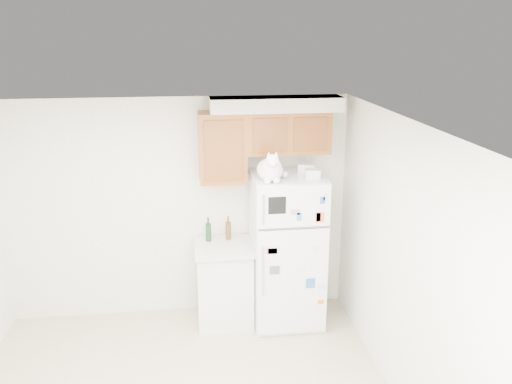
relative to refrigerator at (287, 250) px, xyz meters
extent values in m
cube|color=silver|center=(-1.17, 0.39, 0.40)|extent=(3.80, 0.04, 2.50)
cube|color=silver|center=(0.73, -1.61, 0.40)|extent=(0.04, 4.00, 2.50)
cube|color=white|center=(-1.17, -1.61, 1.65)|extent=(3.80, 4.00, 0.04)
cube|color=brown|center=(0.03, 0.22, 1.27)|extent=(0.90, 0.33, 0.45)
cube|color=brown|center=(-0.67, 0.22, 1.12)|extent=(0.50, 0.33, 0.75)
cube|color=silver|center=(-0.10, 0.23, 1.57)|extent=(1.40, 0.37, 0.15)
cube|color=white|center=(0.00, 0.01, 0.00)|extent=(0.76, 0.72, 1.70)
cube|color=white|center=(0.00, -0.36, 0.62)|extent=(0.74, 0.03, 0.44)
cube|color=white|center=(0.00, -0.36, -0.22)|extent=(0.74, 0.03, 1.19)
cube|color=#59595B|center=(0.00, -0.36, 0.40)|extent=(0.74, 0.03, 0.02)
cylinder|color=silver|center=(-0.32, -0.39, 0.62)|extent=(0.02, 0.02, 0.32)
cylinder|color=silver|center=(-0.32, -0.39, -0.05)|extent=(0.02, 0.02, 0.55)
cube|color=black|center=(-0.18, -0.38, 0.65)|extent=(0.18, 0.00, 0.18)
cube|color=white|center=(-0.16, -0.38, 0.20)|extent=(0.22, 0.00, 0.28)
cube|color=#2F5EA5|center=(0.19, -0.38, -0.23)|extent=(0.10, 0.00, 0.11)
cube|color=#AC7B94|center=(0.01, -0.38, 0.57)|extent=(0.10, 0.00, 0.06)
cube|color=silver|center=(0.23, -0.38, 0.17)|extent=(0.07, 0.00, 0.05)
cube|color=#505055|center=(-0.20, -0.38, -0.05)|extent=(0.11, 0.00, 0.09)
cube|color=silver|center=(0.08, -0.38, -0.06)|extent=(0.09, 0.00, 0.05)
cube|color=silver|center=(0.31, -0.38, 0.72)|extent=(0.05, 0.00, 0.07)
cube|color=orange|center=(0.30, -0.38, -0.46)|extent=(0.07, 0.00, 0.05)
cube|color=#2850A2|center=(0.28, -0.38, 0.69)|extent=(0.05, 0.00, 0.07)
cube|color=teal|center=(0.05, -0.38, 0.52)|extent=(0.05, 0.00, 0.09)
cube|color=#B4489F|center=(-0.23, -0.38, 0.16)|extent=(0.11, 0.00, 0.07)
cube|color=gold|center=(0.25, -0.38, 0.51)|extent=(0.05, 0.00, 0.10)
cube|color=orange|center=(0.26, -0.38, 0.50)|extent=(0.09, 0.00, 0.10)
cube|color=#9FD1E2|center=(0.31, -0.38, -0.28)|extent=(0.07, 0.00, 0.06)
cube|color=white|center=(-0.69, 0.07, -0.41)|extent=(0.60, 0.60, 0.88)
cube|color=silver|center=(-0.69, 0.05, 0.05)|extent=(0.64, 0.64, 0.04)
ellipsoid|color=white|center=(-0.22, -0.14, 0.96)|extent=(0.27, 0.36, 0.23)
ellipsoid|color=white|center=(-0.22, -0.25, 1.01)|extent=(0.19, 0.16, 0.21)
sphere|color=white|center=(-0.22, -0.30, 1.09)|extent=(0.13, 0.13, 0.13)
cone|color=white|center=(-0.25, -0.30, 1.16)|extent=(0.04, 0.04, 0.05)
cone|color=white|center=(-0.18, -0.30, 1.16)|extent=(0.04, 0.04, 0.05)
cone|color=#D88C8C|center=(-0.25, -0.31, 1.15)|extent=(0.02, 0.02, 0.03)
cone|color=#D88C8C|center=(-0.18, -0.31, 1.15)|extent=(0.02, 0.02, 0.03)
sphere|color=white|center=(-0.22, -0.36, 1.07)|extent=(0.06, 0.06, 0.06)
sphere|color=white|center=(-0.26, -0.29, 0.88)|extent=(0.07, 0.07, 0.07)
sphere|color=white|center=(-0.17, -0.29, 0.88)|extent=(0.07, 0.07, 0.07)
cylinder|color=white|center=(-0.11, -0.02, 0.88)|extent=(0.16, 0.23, 0.08)
cube|color=white|center=(0.22, 0.08, 0.90)|extent=(0.22, 0.19, 0.10)
cube|color=white|center=(0.23, -0.12, 0.89)|extent=(0.16, 0.12, 0.09)
camera|label=1|loc=(-1.06, -5.42, 2.35)|focal=38.00mm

